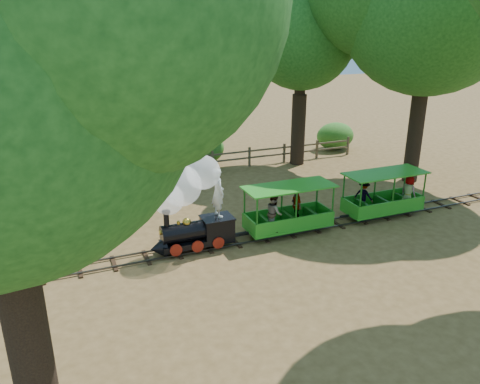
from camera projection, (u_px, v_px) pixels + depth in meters
name	position (u px, v px, depth m)	size (l,w,h in m)	color
ground	(262.00, 237.00, 16.08)	(90.00, 90.00, 0.00)	olive
track	(262.00, 236.00, 16.05)	(22.00, 1.00, 0.10)	#3F3D3A
locomotive	(189.00, 199.00, 14.63)	(2.74, 1.29, 3.15)	black
carriage_front	(286.00, 213.00, 16.09)	(3.15, 1.29, 1.64)	#299320
carriage_rear	(383.00, 197.00, 17.61)	(3.15, 1.29, 1.64)	#299320
oak_ne	(301.00, 29.00, 22.35)	(6.63, 5.83, 9.10)	#2D2116
fence	(193.00, 161.00, 22.83)	(18.10, 0.10, 1.00)	brown
shrub_west	(56.00, 164.00, 21.65)	(2.36, 1.82, 1.64)	#2D6B1E
shrub_mid_w	(199.00, 148.00, 24.13)	(2.48, 1.90, 1.71)	#2D6B1E
shrub_mid_e	(202.00, 149.00, 24.20)	(2.36, 1.82, 1.64)	#2D6B1E
shrub_east	(335.00, 136.00, 27.13)	(2.25, 1.73, 1.56)	#2D6B1E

